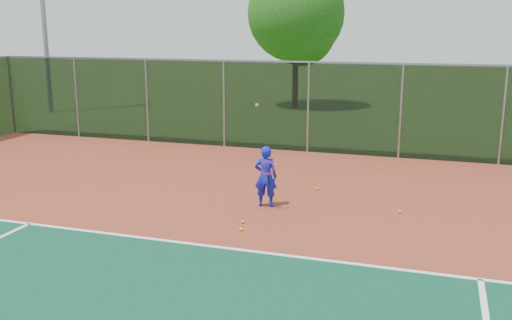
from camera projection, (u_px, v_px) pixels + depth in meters
The scene contains 11 objects.
court_apron at pixel (351, 290), 9.12m from camera, with size 30.00×20.00×0.02m, color brown.
fence_back at pixel (401, 110), 18.04m from camera, with size 30.00×0.06×3.03m.
tennis_player at pixel (266, 176), 13.21m from camera, with size 0.59×0.62×2.40m.
practice_ball_0 at pixel (159, 156), 18.46m from camera, with size 0.07×0.07×0.07m, color #C4C617.
practice_ball_1 at pixel (378, 168), 16.84m from camera, with size 0.07×0.07×0.07m, color #C4C617.
practice_ball_3 at pixel (399, 212), 12.84m from camera, with size 0.07×0.07×0.07m, color #C4C617.
practice_ball_4 at pixel (317, 189), 14.71m from camera, with size 0.07×0.07×0.07m, color #C4C617.
practice_ball_5 at pixel (243, 222), 12.18m from camera, with size 0.07×0.07×0.07m, color #C4C617.
practice_ball_6 at pixel (276, 165), 17.25m from camera, with size 0.07×0.07×0.07m, color #C4C617.
practice_ball_7 at pixel (241, 229), 11.72m from camera, with size 0.07×0.07×0.07m, color #C4C617.
tree_back_left at pixel (298, 18), 29.16m from camera, with size 5.00×5.00×7.34m.
Camera 1 is at (1.15, -6.47, 4.09)m, focal length 40.00 mm.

